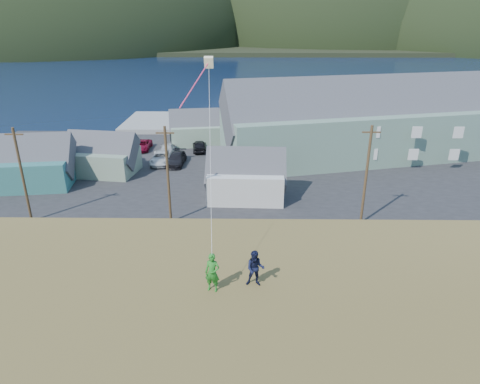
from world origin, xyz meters
name	(u,v)px	position (x,y,z in m)	size (l,w,h in m)	color
ground	(222,231)	(0.00, 0.00, 0.00)	(900.00, 900.00, 0.00)	#0A1638
grass_strip	(221,241)	(0.00, -2.00, 0.05)	(110.00, 8.00, 0.10)	#4C3D19
waterfront_lot	(229,168)	(0.00, 17.00, 0.06)	(72.00, 36.00, 0.12)	#28282B
wharf	(200,122)	(-6.00, 40.00, 0.45)	(26.00, 14.00, 0.90)	gray
far_shore	(244,38)	(0.00, 330.00, 1.00)	(900.00, 320.00, 2.00)	black
far_hills	(295,40)	(35.59, 279.38, 2.00)	(760.00, 265.00, 143.00)	black
lodge	(364,121)	(17.72, 21.69, 5.04)	(38.70, 18.99, 13.12)	slate
shed_teal	(31,163)	(-21.91, 10.79, 2.66)	(9.79, 7.48, 7.15)	#2A625A
shed_palegreen_near	(101,155)	(-15.37, 14.79, 2.36)	(9.24, 6.48, 6.21)	gray
shed_white	(246,176)	(2.12, 7.42, 2.52)	(8.39, 5.76, 6.56)	silver
shed_palegreen_far	(201,128)	(-4.54, 28.14, 2.43)	(10.12, 6.74, 6.32)	gray
utility_poles	(187,176)	(-3.18, 1.50, 4.67)	(31.02, 0.24, 9.24)	#47331E
parked_cars	(166,153)	(-8.71, 20.85, 0.84)	(26.96, 12.34, 1.58)	white
kite_flyer_green	(212,273)	(0.73, -19.09, 8.07)	(0.63, 0.41, 1.73)	#217921
kite_flyer_navy	(255,269)	(2.53, -18.69, 8.02)	(0.80, 0.62, 1.65)	black
kite_rig	(207,68)	(0.14, -12.41, 15.56)	(0.89, 3.72, 9.83)	#FFF7C2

